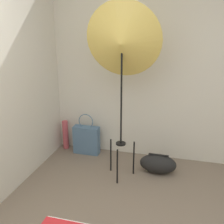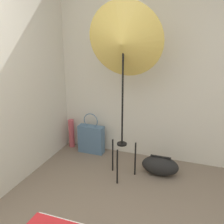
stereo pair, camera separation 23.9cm
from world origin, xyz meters
The scene contains 6 objects.
wall_back centered at (0.00, 2.36, 1.30)m, with size 8.00×0.05×2.60m.
wall_side_left centered at (-1.49, 1.00, 1.30)m, with size 0.05×8.00×2.60m.
photo_umbrella centered at (-0.32, 1.66, 1.69)m, with size 0.89×0.39×2.15m.
tote_bag centered at (-0.97, 2.16, 0.22)m, with size 0.39×0.15×0.63m.
duffel_bag centered at (0.15, 1.87, 0.13)m, with size 0.48×0.25×0.26m.
paper_roll centered at (-1.35, 2.24, 0.23)m, with size 0.09×0.09×0.46m.
Camera 2 is at (0.58, -1.20, 1.87)m, focal length 42.00 mm.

